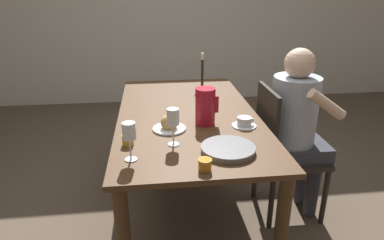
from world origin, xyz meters
The scene contains 14 objects.
ground_plane centered at (0.00, 0.00, 0.00)m, with size 20.00×20.00×0.00m, color brown.
wall_back centered at (0.00, 2.56, 1.30)m, with size 10.00×0.06×2.60m.
dining_table centered at (0.00, 0.00, 0.64)m, with size 0.90×1.67×0.75m.
chair_person_side centered at (0.63, -0.09, 0.49)m, with size 0.42×0.42×0.92m.
person_seated centered at (0.72, -0.10, 0.70)m, with size 0.39×0.41×1.18m.
red_pitcher centered at (0.09, -0.20, 0.86)m, with size 0.15×0.12×0.22m.
wine_glass_water centered at (-0.34, -0.61, 0.89)m, with size 0.06×0.06×0.19m.
wine_glass_juice centered at (-0.12, -0.46, 0.90)m, with size 0.06×0.06×0.20m.
teacup_near_person centered at (0.31, -0.26, 0.77)m, with size 0.15×0.15×0.06m.
serving_tray centered at (0.15, -0.58, 0.76)m, with size 0.28×0.28×0.03m.
bread_plate centered at (-0.13, -0.26, 0.78)m, with size 0.19×0.19×0.10m.
jam_jar_amber centered at (0.00, -0.75, 0.78)m, with size 0.06×0.06×0.06m.
jam_jar_red centered at (-0.36, -0.43, 0.78)m, with size 0.06×0.06×0.06m.
candlestick_tall centered at (0.16, 0.45, 0.87)m, with size 0.06×0.06×0.31m.
Camera 1 is at (-0.22, -2.10, 1.54)m, focal length 32.00 mm.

